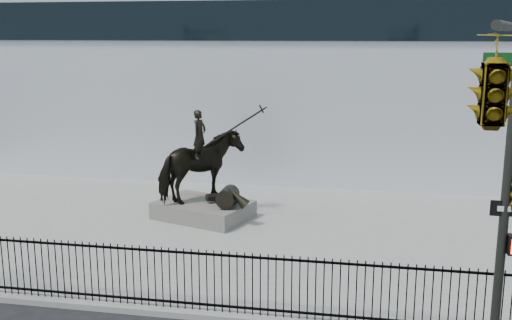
# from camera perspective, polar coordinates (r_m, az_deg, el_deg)

# --- Properties ---
(plaza) EXTENTS (30.00, 12.00, 0.15)m
(plaza) POSITION_cam_1_polar(r_m,az_deg,el_deg) (19.87, -2.73, -6.91)
(plaza) COLOR gray
(plaza) RESTS_ON ground
(building) EXTENTS (44.00, 14.00, 9.00)m
(building) POSITION_cam_1_polar(r_m,az_deg,el_deg) (31.65, 2.69, 8.36)
(building) COLOR white
(building) RESTS_ON ground
(picket_fence) EXTENTS (22.10, 0.10, 1.50)m
(picket_fence) POSITION_cam_1_polar(r_m,az_deg,el_deg) (14.41, -8.15, -11.03)
(picket_fence) COLOR black
(picket_fence) RESTS_ON plaza
(statue_plinth) EXTENTS (3.64, 3.03, 0.58)m
(statue_plinth) POSITION_cam_1_polar(r_m,az_deg,el_deg) (21.11, -5.04, -4.75)
(statue_plinth) COLOR #62605A
(statue_plinth) RESTS_ON plaza
(equestrian_statue) EXTENTS (3.80, 3.01, 3.38)m
(equestrian_statue) POSITION_cam_1_polar(r_m,az_deg,el_deg) (20.69, -4.98, -0.76)
(equestrian_statue) COLOR black
(equestrian_statue) RESTS_ON statue_plinth
(traffic_signal_right) EXTENTS (2.17, 6.86, 7.00)m
(traffic_signal_right) POSITION_cam_1_polar(r_m,az_deg,el_deg) (9.64, 22.86, 1.11)
(traffic_signal_right) COLOR black
(traffic_signal_right) RESTS_ON ground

